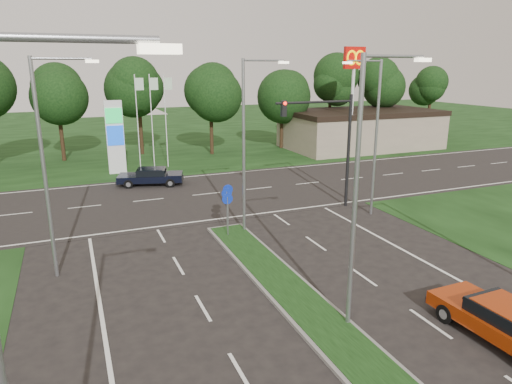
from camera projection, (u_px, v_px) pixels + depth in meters
name	position (u px, v px, depth m)	size (l,w,h in m)	color
verge_far	(132.00, 135.00, 59.12)	(160.00, 50.00, 0.02)	black
cross_road	(192.00, 196.00, 31.46)	(160.00, 12.00, 0.02)	black
median_kerb	(362.00, 363.00, 13.60)	(2.00, 26.00, 0.12)	slate
commercial_building	(361.00, 129.00, 49.67)	(16.00, 9.00, 4.00)	gray
streetlight_median_near	(361.00, 182.00, 14.42)	(2.53, 0.22, 9.00)	gray
streetlight_median_far	(247.00, 138.00, 23.34)	(2.53, 0.22, 9.00)	gray
streetlight_left_near	(15.00, 360.00, 5.67)	(2.53, 0.22, 9.00)	gray
streetlight_left_far	(48.00, 158.00, 18.16)	(2.53, 0.22, 9.00)	gray
streetlight_right_far	(374.00, 130.00, 26.19)	(2.53, 0.22, 9.00)	gray
traffic_signal	(331.00, 134.00, 27.49)	(5.10, 0.42, 7.00)	black
median_signs	(227.00, 201.00, 24.23)	(1.16, 1.76, 2.38)	gray
gas_pylon	(118.00, 135.00, 37.31)	(5.80, 1.26, 8.00)	silver
mcdonalds_sign	(354.00, 73.00, 43.02)	(2.20, 0.47, 10.40)	silver
treeline_far	(149.00, 86.00, 43.90)	(6.00, 6.00, 9.90)	black
red_sedan	(504.00, 321.00, 14.69)	(2.10, 4.77, 1.29)	#962B08
navy_sedan	(151.00, 176.00, 34.07)	(5.04, 3.13, 1.29)	black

